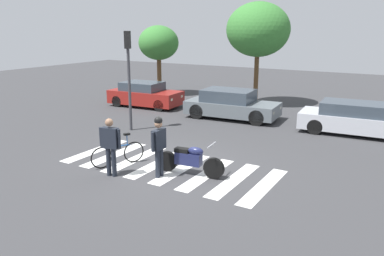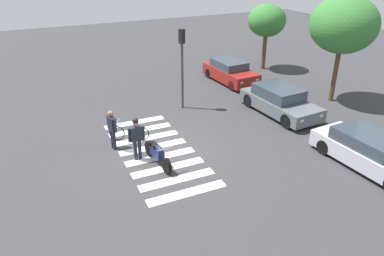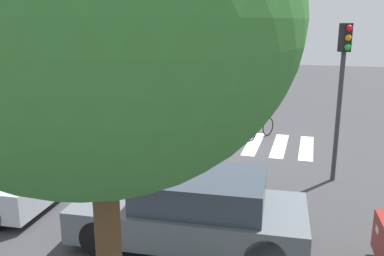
# 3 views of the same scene
# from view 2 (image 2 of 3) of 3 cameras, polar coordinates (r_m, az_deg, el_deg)

# --- Properties ---
(ground_plane) EXTENTS (60.00, 60.00, 0.00)m
(ground_plane) POSITION_cam_2_polar(r_m,az_deg,el_deg) (15.42, -5.54, -3.69)
(ground_plane) COLOR #38383A
(police_motorcycle) EXTENTS (2.14, 0.62, 1.03)m
(police_motorcycle) POSITION_cam_2_polar(r_m,az_deg,el_deg) (14.36, -5.39, -4.02)
(police_motorcycle) COLOR black
(police_motorcycle) RESTS_ON ground_plane
(leaning_bicycle) EXTENTS (0.86, 1.59, 1.01)m
(leaning_bicycle) POSITION_cam_2_polar(r_m,az_deg,el_deg) (16.29, -9.72, -0.71)
(leaning_bicycle) COLOR black
(leaning_bicycle) RESTS_ON ground_plane
(officer_on_foot) EXTENTS (0.24, 0.68, 1.82)m
(officer_on_foot) POSITION_cam_2_polar(r_m,az_deg,el_deg) (14.49, -8.61, -1.19)
(officer_on_foot) COLOR #1E232D
(officer_on_foot) RESTS_ON ground_plane
(officer_by_motorcycle) EXTENTS (0.68, 0.29, 1.74)m
(officer_by_motorcycle) POSITION_cam_2_polar(r_m,az_deg,el_deg) (15.47, -12.31, 0.11)
(officer_by_motorcycle) COLOR #1E232D
(officer_by_motorcycle) RESTS_ON ground_plane
(crosswalk_stripes) EXTENTS (6.75, 2.93, 0.01)m
(crosswalk_stripes) POSITION_cam_2_polar(r_m,az_deg,el_deg) (15.41, -5.54, -3.68)
(crosswalk_stripes) COLOR silver
(crosswalk_stripes) RESTS_ON ground_plane
(car_maroon_wagon) EXTENTS (4.08, 2.02, 1.35)m
(car_maroon_wagon) POSITION_cam_2_polar(r_m,az_deg,el_deg) (23.43, 5.97, 8.67)
(car_maroon_wagon) COLOR black
(car_maroon_wagon) RESTS_ON ground_plane
(car_grey_coupe) EXTENTS (4.48, 2.20, 1.38)m
(car_grey_coupe) POSITION_cam_2_polar(r_m,az_deg,el_deg) (19.18, 13.46, 4.10)
(car_grey_coupe) COLOR black
(car_grey_coupe) RESTS_ON ground_plane
(car_silver_sedan) EXTENTS (4.68, 2.10, 1.31)m
(car_silver_sedan) POSITION_cam_2_polar(r_m,az_deg,el_deg) (15.64, 25.91, -3.35)
(car_silver_sedan) COLOR black
(car_silver_sedan) RESTS_ON ground_plane
(traffic_light_pole) EXTENTS (0.33, 0.36, 4.12)m
(traffic_light_pole) POSITION_cam_2_polar(r_m,az_deg,el_deg) (18.70, -1.53, 11.08)
(traffic_light_pole) COLOR #38383D
(traffic_light_pole) RESTS_ON ground_plane
(street_tree_near) EXTENTS (2.53, 2.53, 4.39)m
(street_tree_near) POSITION_cam_2_polar(r_m,az_deg,el_deg) (25.94, 11.55, 16.01)
(street_tree_near) COLOR brown
(street_tree_near) RESTS_ON ground_plane
(street_tree_mid) EXTENTS (3.44, 3.44, 5.60)m
(street_tree_mid) POSITION_cam_2_polar(r_m,az_deg,el_deg) (20.89, 22.53, 14.59)
(street_tree_mid) COLOR brown
(street_tree_mid) RESTS_ON ground_plane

